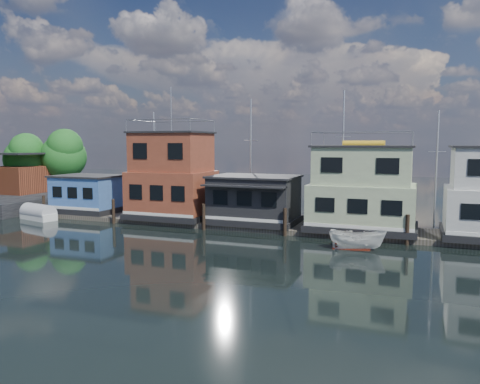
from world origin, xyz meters
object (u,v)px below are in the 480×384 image
at_px(houseboat_blue, 88,194).
at_px(houseboat_dark, 254,199).
at_px(motorboat, 357,240).
at_px(houseboat_red, 172,177).
at_px(red_kayak, 351,242).
at_px(houseboat_green, 362,190).
at_px(tarp_runabout, 38,213).

xyz_separation_m(houseboat_blue, houseboat_dark, (17.50, -0.02, 0.21)).
bearing_deg(motorboat, houseboat_blue, 73.88).
relative_size(houseboat_red, motorboat, 3.12).
bearing_deg(red_kayak, houseboat_green, 77.42).
relative_size(houseboat_dark, motorboat, 1.95).
bearing_deg(houseboat_blue, houseboat_dark, -0.06).
relative_size(tarp_runabout, red_kayak, 1.59).
bearing_deg(houseboat_blue, houseboat_red, 0.00).
height_order(houseboat_dark, red_kayak, houseboat_dark).
height_order(houseboat_blue, red_kayak, houseboat_blue).
xyz_separation_m(houseboat_dark, motorboat, (9.39, -5.68, -1.68)).
xyz_separation_m(houseboat_dark, tarp_runabout, (-20.39, -3.65, -1.82)).
distance_m(houseboat_blue, houseboat_green, 26.53).
bearing_deg(houseboat_blue, houseboat_green, 0.00).
distance_m(houseboat_red, red_kayak, 17.75).
bearing_deg(tarp_runabout, houseboat_dark, 24.55).
bearing_deg(houseboat_dark, motorboat, -31.18).
distance_m(houseboat_blue, houseboat_red, 9.69).
bearing_deg(motorboat, houseboat_green, -0.25).
bearing_deg(motorboat, houseboat_red, 67.69).
bearing_deg(red_kayak, houseboat_blue, 161.18).
xyz_separation_m(houseboat_red, tarp_runabout, (-12.39, -3.67, -3.51)).
distance_m(red_kayak, motorboat, 1.71).
distance_m(tarp_runabout, red_kayak, 29.19).
bearing_deg(motorboat, tarp_runabout, 81.94).
xyz_separation_m(houseboat_blue, motorboat, (26.89, -5.70, -1.47)).
bearing_deg(houseboat_dark, houseboat_blue, 179.94).
bearing_deg(houseboat_green, red_kayak, -92.82).
relative_size(houseboat_green, red_kayak, 3.19).
distance_m(houseboat_dark, red_kayak, 9.99).
height_order(tarp_runabout, motorboat, tarp_runabout).
relative_size(houseboat_red, houseboat_dark, 1.60).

